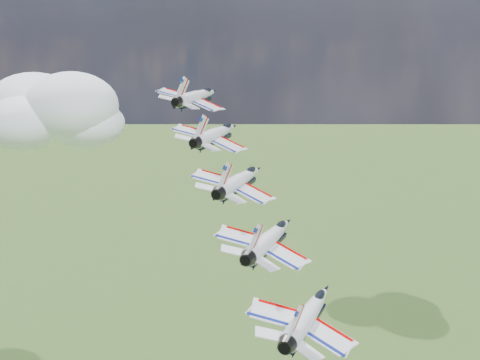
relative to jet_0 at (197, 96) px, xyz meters
The scene contains 6 objects.
cloud_left 89.01m from the jet_0, 147.64° to the left, with size 39.10×30.72×15.36m, color white.
jet_0 is the anchor object (origin of this frame).
jet_1 11.15m from the jet_0, 44.32° to the right, with size 9.34×13.84×4.13m, color white, non-canonical shape.
jet_2 22.30m from the jet_0, 44.32° to the right, with size 9.34×13.84×4.13m, color white, non-canonical shape.
jet_3 33.46m from the jet_0, 44.32° to the right, with size 9.34×13.84×4.13m, color white, non-canonical shape.
jet_4 44.61m from the jet_0, 44.32° to the right, with size 9.34×13.84×4.13m, color white, non-canonical shape.
Camera 1 is at (25.10, -46.27, 174.31)m, focal length 50.00 mm.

